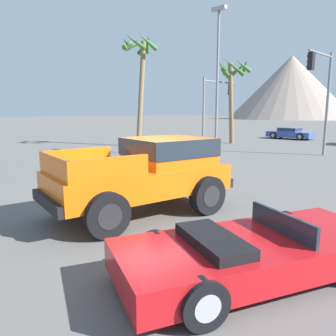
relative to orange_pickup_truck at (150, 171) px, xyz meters
name	(u,v)px	position (x,y,z in m)	size (l,w,h in m)	color
ground_plane	(147,208)	(-0.27, 0.13, -1.10)	(320.00, 320.00, 0.00)	#5B5956
orange_pickup_truck	(150,171)	(0.00, 0.00, 0.00)	(2.88, 5.02, 1.92)	orange
red_convertible_car	(255,252)	(3.76, -1.04, -0.69)	(3.30, 4.82, 0.99)	#B21419
parked_car_blue	(290,133)	(-8.19, 24.80, -0.54)	(4.25, 2.00, 1.08)	#334C9E
traffic_light_main	(321,84)	(-1.30, 13.83, 3.01)	(0.38, 3.10, 5.96)	slate
traffic_light_crosswalk	(217,98)	(-9.89, 15.49, 2.52)	(0.38, 3.91, 5.14)	slate
street_lamp_post	(218,70)	(-5.30, 9.58, 3.77)	(0.90, 0.24, 8.18)	slate
palm_tree_short	(233,80)	(-9.50, 17.03, 4.00)	(2.65, 2.78, 6.80)	brown
palm_tree_leaning	(139,64)	(-13.00, 10.27, 4.91)	(2.62, 2.57, 8.05)	brown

